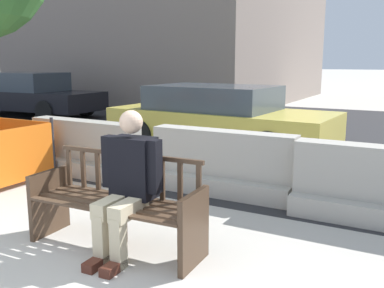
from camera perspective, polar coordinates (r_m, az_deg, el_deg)
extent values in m
cube|color=#28282B|center=(10.97, 14.40, 1.50)|extent=(120.00, 12.00, 0.01)
cube|color=#473323|center=(4.62, -18.51, -7.38)|extent=(0.07, 0.51, 0.66)
cube|color=#473323|center=(3.71, 0.26, -11.37)|extent=(0.07, 0.51, 0.66)
cube|color=#473323|center=(4.15, -10.16, -10.65)|extent=(0.05, 0.33, 0.45)
cube|color=#473323|center=(3.90, -12.29, -8.64)|extent=(1.60, 0.14, 0.02)
cube|color=#473323|center=(3.98, -11.26, -8.17)|extent=(1.60, 0.14, 0.02)
cube|color=#473323|center=(4.07, -10.27, -7.71)|extent=(1.60, 0.14, 0.02)
cube|color=#473323|center=(4.16, -9.32, -7.28)|extent=(1.60, 0.14, 0.02)
cube|color=#473323|center=(4.25, -8.42, -6.86)|extent=(1.60, 0.14, 0.02)
cube|color=#473323|center=(4.15, -8.50, -1.39)|extent=(1.60, 0.10, 0.04)
cube|color=#473323|center=(4.65, -16.06, -3.01)|extent=(0.05, 0.03, 0.38)
cube|color=#473323|center=(4.53, -14.30, -3.29)|extent=(0.05, 0.03, 0.38)
cube|color=#473323|center=(4.42, -12.44, -3.58)|extent=(0.05, 0.03, 0.38)
cube|color=#473323|center=(4.30, -10.48, -3.88)|extent=(0.05, 0.03, 0.38)
cube|color=#473323|center=(4.20, -8.42, -4.20)|extent=(0.05, 0.03, 0.38)
cube|color=#473323|center=(4.10, -6.25, -4.52)|extent=(0.05, 0.03, 0.38)
cube|color=#473323|center=(4.00, -3.98, -4.85)|extent=(0.05, 0.03, 0.38)
cube|color=#473323|center=(3.91, -1.59, -5.19)|extent=(0.05, 0.03, 0.38)
cube|color=#473323|center=(3.83, 0.90, -5.54)|extent=(0.05, 0.03, 0.38)
cube|color=#473323|center=(4.52, -18.92, -3.65)|extent=(0.07, 0.46, 0.03)
cube|color=#473323|center=(3.58, 0.13, -6.81)|extent=(0.07, 0.46, 0.03)
cube|color=black|center=(3.93, -7.80, -3.11)|extent=(0.41, 0.26, 0.56)
sphere|color=beige|center=(3.84, -8.13, 2.93)|extent=(0.21, 0.21, 0.21)
cube|color=#C6B793|center=(3.90, -10.61, -8.07)|extent=(0.16, 0.45, 0.14)
cube|color=#C6B793|center=(3.80, -8.41, -8.52)|extent=(0.16, 0.45, 0.14)
cube|color=#C6B793|center=(3.86, -12.01, -12.35)|extent=(0.11, 0.11, 0.45)
cube|color=#C6B793|center=(3.76, -9.80, -12.93)|extent=(0.11, 0.11, 0.45)
cube|color=#4C2319|center=(3.89, -12.65, -15.25)|extent=(0.12, 0.26, 0.08)
cube|color=#4C2319|center=(3.78, -10.44, -15.90)|extent=(0.12, 0.26, 0.08)
cube|color=black|center=(4.04, -10.94, -2.25)|extent=(0.10, 0.12, 0.48)
cube|color=black|center=(3.77, -4.97, -3.03)|extent=(0.10, 0.12, 0.48)
cube|color=#ADA89E|center=(5.83, 4.02, -5.18)|extent=(2.00, 0.69, 0.24)
cube|color=#ADA89E|center=(5.73, 4.07, -1.15)|extent=(2.00, 0.31, 0.60)
cube|color=#9E998E|center=(6.97, -13.98, -2.81)|extent=(2.02, 0.73, 0.24)
cube|color=#9E998E|center=(6.88, -14.14, 0.59)|extent=(2.01, 0.35, 0.60)
cylinder|color=#2D2D33|center=(6.81, -18.04, -0.45)|extent=(0.05, 0.05, 0.91)
cube|color=orange|center=(7.31, -21.68, 0.06)|extent=(1.35, 0.03, 0.77)
cube|color=orange|center=(6.38, -22.42, -1.48)|extent=(0.03, 1.35, 0.77)
cube|color=#DBC64C|center=(8.36, 3.87, 2.68)|extent=(4.42, 2.04, 0.56)
cube|color=#38424C|center=(8.38, 2.87, 6.22)|extent=(2.44, 1.71, 0.46)
cylinder|color=black|center=(8.65, 14.39, 1.16)|extent=(0.65, 0.26, 0.64)
cylinder|color=black|center=(7.08, 10.19, -0.78)|extent=(0.65, 0.26, 0.64)
cylinder|color=black|center=(9.78, -0.73, 2.61)|extent=(0.65, 0.26, 0.64)
cylinder|color=black|center=(8.43, -6.96, 1.18)|extent=(0.65, 0.26, 0.64)
cube|color=black|center=(14.70, -20.66, 5.57)|extent=(4.84, 1.95, 0.56)
cube|color=#38424C|center=(14.81, -21.32, 7.76)|extent=(2.44, 1.66, 0.57)
cylinder|color=black|center=(14.30, -14.04, 4.93)|extent=(0.65, 0.24, 0.64)
cylinder|color=black|center=(13.07, -18.93, 4.12)|extent=(0.65, 0.24, 0.64)
cylinder|color=black|center=(16.39, -21.95, 5.19)|extent=(0.65, 0.24, 0.64)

